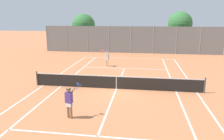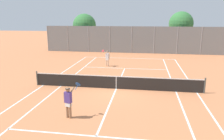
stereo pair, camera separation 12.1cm
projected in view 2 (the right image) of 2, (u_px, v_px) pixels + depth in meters
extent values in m
plane|color=#CC7A4C|center=(116.00, 89.00, 15.50)|extent=(120.00, 120.00, 0.00)
cube|color=white|center=(129.00, 58.00, 26.92)|extent=(11.00, 0.10, 0.01)
cube|color=white|center=(43.00, 85.00, 16.31)|extent=(0.10, 23.80, 0.01)
cube|color=white|center=(197.00, 93.00, 14.69)|extent=(0.10, 23.80, 0.01)
cube|color=white|center=(61.00, 86.00, 16.11)|extent=(0.10, 23.80, 0.01)
cube|color=white|center=(176.00, 92.00, 14.89)|extent=(0.10, 23.80, 0.01)
cube|color=white|center=(96.00, 136.00, 9.35)|extent=(8.26, 0.10, 0.01)
cube|color=white|center=(125.00, 68.00, 21.64)|extent=(8.26, 0.10, 0.01)
cube|color=white|center=(116.00, 89.00, 15.50)|extent=(0.10, 12.80, 0.01)
cylinder|color=#474C47|center=(37.00, 78.00, 16.25)|extent=(0.10, 0.10, 1.07)
cylinder|color=#474C47|center=(205.00, 86.00, 14.49)|extent=(0.10, 0.10, 1.07)
cube|color=black|center=(116.00, 83.00, 15.39)|extent=(11.90, 0.02, 0.89)
cube|color=white|center=(116.00, 76.00, 15.28)|extent=(11.90, 0.03, 0.06)
cube|color=white|center=(116.00, 83.00, 15.39)|extent=(0.05, 0.03, 0.89)
cylinder|color=#936B4C|center=(67.00, 110.00, 11.02)|extent=(0.13, 0.13, 0.82)
cylinder|color=#936B4C|center=(70.00, 111.00, 10.95)|extent=(0.13, 0.13, 0.82)
cube|color=white|center=(68.00, 104.00, 10.91)|extent=(0.32, 0.25, 0.24)
cube|color=#4C388C|center=(68.00, 97.00, 10.82)|extent=(0.38, 0.29, 0.56)
sphere|color=#936B4C|center=(68.00, 90.00, 10.73)|extent=(0.22, 0.22, 0.22)
cylinder|color=black|center=(68.00, 89.00, 10.71)|extent=(0.23, 0.23, 0.02)
cylinder|color=#936B4C|center=(65.00, 98.00, 10.93)|extent=(0.08, 0.08, 0.52)
cylinder|color=#936B4C|center=(72.00, 91.00, 10.82)|extent=(0.21, 0.46, 0.35)
cylinder|color=#1E4C99|center=(77.00, 87.00, 10.96)|extent=(0.10, 0.25, 0.22)
cylinder|color=#1E4C99|center=(78.00, 84.00, 11.04)|extent=(0.32, 0.27, 0.23)
cylinder|color=beige|center=(108.00, 62.00, 22.50)|extent=(0.13, 0.13, 0.82)
cylinder|color=beige|center=(106.00, 62.00, 22.56)|extent=(0.13, 0.13, 0.82)
cube|color=white|center=(107.00, 59.00, 22.45)|extent=(0.31, 0.23, 0.24)
cube|color=white|center=(107.00, 56.00, 22.37)|extent=(0.37, 0.26, 0.56)
sphere|color=beige|center=(107.00, 52.00, 22.28)|extent=(0.22, 0.22, 0.22)
cylinder|color=black|center=(107.00, 51.00, 22.26)|extent=(0.23, 0.23, 0.02)
cylinder|color=beige|center=(109.00, 56.00, 22.31)|extent=(0.08, 0.08, 0.52)
cylinder|color=beige|center=(106.00, 53.00, 22.21)|extent=(0.16, 0.46, 0.35)
cylinder|color=maroon|center=(103.00, 52.00, 21.98)|extent=(0.08, 0.25, 0.22)
cylinder|color=maroon|center=(103.00, 51.00, 21.84)|extent=(0.31, 0.25, 0.23)
sphere|color=#D1DB33|center=(124.00, 81.00, 17.37)|extent=(0.07, 0.07, 0.07)
sphere|color=#D1DB33|center=(100.00, 71.00, 20.38)|extent=(0.07, 0.07, 0.07)
sphere|color=#D1DB33|center=(123.00, 69.00, 21.42)|extent=(0.07, 0.07, 0.07)
sphere|color=#D1DB33|center=(66.00, 75.00, 18.95)|extent=(0.07, 0.07, 0.07)
sphere|color=#D1DB33|center=(155.00, 81.00, 17.40)|extent=(0.07, 0.07, 0.07)
sphere|color=#D1DB33|center=(149.00, 67.00, 22.09)|extent=(0.07, 0.07, 0.07)
cylinder|color=gray|center=(48.00, 38.00, 32.22)|extent=(0.08, 0.08, 3.72)
cylinder|color=gray|center=(68.00, 39.00, 31.77)|extent=(0.08, 0.08, 3.72)
cylinder|color=gray|center=(88.00, 39.00, 31.31)|extent=(0.08, 0.08, 3.72)
cylinder|color=gray|center=(110.00, 39.00, 30.85)|extent=(0.08, 0.08, 3.72)
cylinder|color=gray|center=(131.00, 40.00, 30.40)|extent=(0.08, 0.08, 3.72)
cylinder|color=gray|center=(154.00, 40.00, 29.94)|extent=(0.08, 0.08, 3.72)
cylinder|color=gray|center=(177.00, 40.00, 29.48)|extent=(0.08, 0.08, 3.72)
cylinder|color=gray|center=(201.00, 41.00, 29.03)|extent=(0.08, 0.08, 3.72)
cube|color=slate|center=(131.00, 40.00, 30.40)|extent=(24.76, 0.02, 3.68)
cylinder|color=brown|center=(85.00, 42.00, 33.91)|extent=(0.29, 0.29, 2.46)
sphere|color=#387A3D|center=(84.00, 25.00, 33.32)|extent=(3.52, 3.52, 3.52)
sphere|color=#387A3D|center=(84.00, 28.00, 33.11)|extent=(2.13, 2.13, 2.13)
cylinder|color=brown|center=(180.00, 42.00, 32.40)|extent=(0.31, 0.31, 2.78)
sphere|color=#387A3D|center=(181.00, 24.00, 31.77)|extent=(3.50, 3.50, 3.50)
sphere|color=#387A3D|center=(179.00, 27.00, 31.60)|extent=(2.30, 2.30, 2.30)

